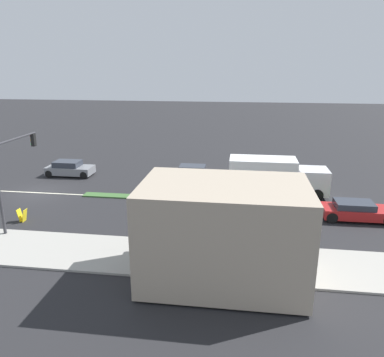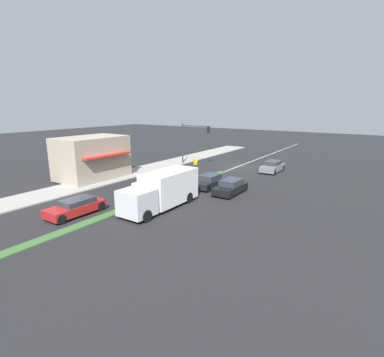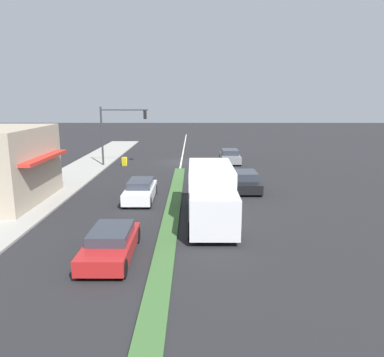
% 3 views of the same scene
% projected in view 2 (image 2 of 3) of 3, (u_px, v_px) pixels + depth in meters
% --- Properties ---
extents(ground_plane, '(160.00, 160.00, 0.00)m').
position_uv_depth(ground_plane, '(148.00, 201.00, 26.24)').
color(ground_plane, '#232326').
extents(sidewalk_right, '(4.00, 73.00, 0.12)m').
position_uv_depth(sidewalk_right, '(79.00, 186.00, 30.71)').
color(sidewalk_right, '#9E9B93').
rests_on(sidewalk_right, ground).
extents(median_strip, '(0.90, 46.00, 0.10)m').
position_uv_depth(median_strip, '(52.00, 236.00, 18.98)').
color(median_strip, '#3D6633').
rests_on(median_strip, ground).
extents(lane_marking_center, '(0.16, 60.00, 0.01)m').
position_uv_depth(lane_marking_center, '(238.00, 167.00, 40.73)').
color(lane_marking_center, beige).
rests_on(lane_marking_center, ground).
extents(building_corner_store, '(5.45, 7.44, 4.64)m').
position_uv_depth(building_corner_store, '(92.00, 157.00, 33.52)').
color(building_corner_store, tan).
rests_on(building_corner_store, sidewalk_right).
extents(traffic_signal_main, '(4.59, 0.34, 5.60)m').
position_uv_depth(traffic_signal_main, '(191.00, 137.00, 41.30)').
color(traffic_signal_main, '#333338').
rests_on(traffic_signal_main, sidewalk_right).
extents(pedestrian, '(0.34, 0.34, 1.68)m').
position_uv_depth(pedestrian, '(125.00, 167.00, 35.78)').
color(pedestrian, '#282D42').
rests_on(pedestrian, sidewalk_right).
extents(warning_aframe_sign, '(0.45, 0.53, 0.84)m').
position_uv_depth(warning_aframe_sign, '(195.00, 162.00, 41.88)').
color(warning_aframe_sign, yellow).
rests_on(warning_aframe_sign, ground).
extents(delivery_truck, '(2.44, 7.50, 2.87)m').
position_uv_depth(delivery_truck, '(163.00, 190.00, 24.18)').
color(delivery_truck, silver).
rests_on(delivery_truck, ground).
extents(hatchback_red, '(1.89, 4.38, 1.23)m').
position_uv_depth(hatchback_red, '(76.00, 207.00, 22.72)').
color(hatchback_red, '#AD1E1E').
rests_on(hatchback_red, ground).
extents(sedan_dark, '(1.84, 4.01, 1.30)m').
position_uv_depth(sedan_dark, '(209.00, 181.00, 30.35)').
color(sedan_dark, black).
rests_on(sedan_dark, ground).
extents(suv_black, '(1.85, 4.08, 1.35)m').
position_uv_depth(suv_black, '(231.00, 187.00, 28.20)').
color(suv_black, black).
rests_on(suv_black, ground).
extents(suv_grey, '(1.89, 4.17, 1.37)m').
position_uv_depth(suv_grey, '(272.00, 167.00, 37.49)').
color(suv_grey, slate).
rests_on(suv_grey, ground).
extents(van_white, '(1.77, 4.40, 1.31)m').
position_uv_depth(van_white, '(154.00, 182.00, 29.94)').
color(van_white, silver).
rests_on(van_white, ground).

